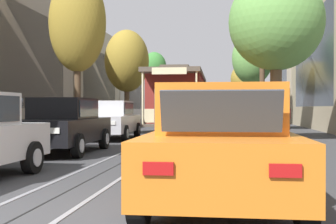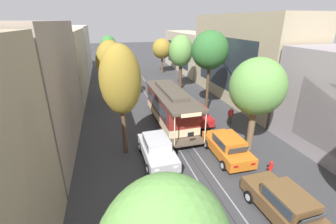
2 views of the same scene
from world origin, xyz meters
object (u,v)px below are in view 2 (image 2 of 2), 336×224
parked_car_orange_mid_right (227,147)px  parked_car_black_second_left (186,213)px  street_tree_kerb_right_second (257,87)px  fire_hydrant (271,167)px  parked_car_silver_mid_left (157,149)px  street_tree_kerb_right_mid (210,51)px  street_tree_kerb_left_mid (111,61)px  cable_car_trolley (170,107)px  street_tree_kerb_left_second (120,81)px  street_tree_kerb_right_far (162,49)px  street_tree_kerb_right_fourth (181,51)px  street_tree_kerb_left_fourth (109,47)px  parked_car_brown_second_right (286,205)px  parked_car_red_fourth_right (195,114)px  pedestrian_on_left_pavement (231,114)px

parked_car_orange_mid_right → parked_car_black_second_left: bearing=-134.4°
street_tree_kerb_right_second → fire_hydrant: bearing=-97.7°
parked_car_silver_mid_left → street_tree_kerb_right_mid: bearing=47.3°
street_tree_kerb_left_mid → cable_car_trolley: (4.46, -7.47, -2.88)m
fire_hydrant → street_tree_kerb_right_second: bearing=82.3°
street_tree_kerb_left_second → fire_hydrant: (8.17, -4.68, -4.67)m
parked_car_silver_mid_left → street_tree_kerb_right_mid: 11.14m
parked_car_silver_mid_left → street_tree_kerb_left_mid: 13.27m
parked_car_orange_mid_right → cable_car_trolley: size_ratio=0.48×
parked_car_silver_mid_left → street_tree_kerb_right_far: (6.74, 26.20, 3.29)m
parked_car_orange_mid_right → fire_hydrant: 2.85m
parked_car_black_second_left → street_tree_kerb_right_second: street_tree_kerb_right_second is taller
street_tree_kerb_right_mid → street_tree_kerb_right_fourth: 8.46m
cable_car_trolley → fire_hydrant: (3.94, -8.28, -1.24)m
street_tree_kerb_right_second → street_tree_kerb_right_far: (0.10, 26.54, -0.48)m
street_tree_kerb_left_fourth → street_tree_kerb_right_second: size_ratio=1.01×
parked_car_black_second_left → parked_car_brown_second_right: size_ratio=1.00×
parked_car_orange_mid_right → parked_car_red_fourth_right: (0.02, 5.96, 0.00)m
parked_car_orange_mid_right → street_tree_kerb_right_far: (2.16, 27.12, 3.29)m
street_tree_kerb_left_mid → parked_car_black_second_left: bearing=-83.0°
street_tree_kerb_left_mid → cable_car_trolley: 9.16m
parked_car_silver_mid_left → parked_car_red_fourth_right: bearing=47.6°
street_tree_kerb_left_mid → street_tree_kerb_right_second: size_ratio=1.04×
cable_car_trolley → street_tree_kerb_left_mid: bearing=120.9°
parked_car_black_second_left → street_tree_kerb_left_fourth: bearing=94.1°
street_tree_kerb_left_second → cable_car_trolley: (4.22, 3.59, -3.44)m
street_tree_kerb_left_mid → fire_hydrant: (8.41, -15.74, -4.12)m
street_tree_kerb_left_fourth → street_tree_kerb_right_fourth: street_tree_kerb_right_fourth is taller
parked_car_brown_second_right → street_tree_kerb_left_fourth: 30.81m
street_tree_kerb_right_second → parked_car_black_second_left: bearing=-141.7°
street_tree_kerb_left_mid → street_tree_kerb_right_far: (8.90, 13.65, -0.45)m
parked_car_silver_mid_left → parked_car_brown_second_right: (4.56, -6.32, 0.00)m
street_tree_kerb_right_fourth → pedestrian_on_left_pavement: size_ratio=4.42×
street_tree_kerb_left_mid → street_tree_kerb_left_fourth: 10.95m
street_tree_kerb_left_second → parked_car_orange_mid_right: bearing=-20.3°
parked_car_silver_mid_left → street_tree_kerb_left_second: 4.94m
fire_hydrant → parked_car_orange_mid_right: bearing=126.3°
cable_car_trolley → fire_hydrant: bearing=-64.5°
street_tree_kerb_left_mid → street_tree_kerb_left_fourth: size_ratio=1.03×
fire_hydrant → street_tree_kerb_left_mid: bearing=118.1°
street_tree_kerb_right_far → parked_car_orange_mid_right: bearing=-94.6°
parked_car_red_fourth_right → street_tree_kerb_right_mid: street_tree_kerb_right_mid is taller
street_tree_kerb_right_far → street_tree_kerb_left_mid: bearing=-123.1°
parked_car_orange_mid_right → street_tree_kerb_right_mid: size_ratio=0.56×
street_tree_kerb_right_far → pedestrian_on_left_pavement: bearing=-88.0°
street_tree_kerb_left_second → street_tree_kerb_right_fourth: street_tree_kerb_left_second is taller
parked_car_brown_second_right → parked_car_red_fourth_right: same height
parked_car_brown_second_right → cable_car_trolley: cable_car_trolley is taller
parked_car_brown_second_right → street_tree_kerb_left_second: bearing=129.7°
parked_car_black_second_left → street_tree_kerb_right_second: 9.19m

